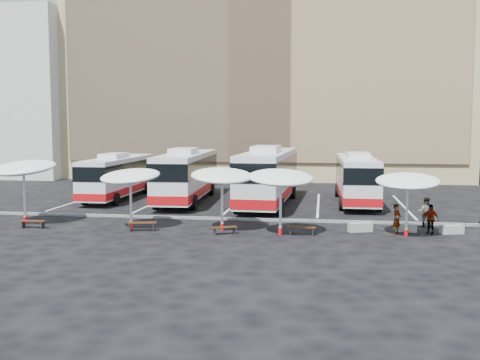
# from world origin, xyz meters

# --- Properties ---
(ground) EXTENTS (120.00, 120.00, 0.00)m
(ground) POSITION_xyz_m (0.00, 0.00, 0.00)
(ground) COLOR black
(ground) RESTS_ON ground
(sandstone_building) EXTENTS (42.00, 18.25, 29.60)m
(sandstone_building) POSITION_xyz_m (0.00, 31.87, 12.63)
(sandstone_building) COLOR tan
(sandstone_building) RESTS_ON ground
(apartment_block) EXTENTS (14.00, 14.00, 18.00)m
(apartment_block) POSITION_xyz_m (-28.00, 28.00, 9.00)
(apartment_block) COLOR beige
(apartment_block) RESTS_ON ground
(curb_divider) EXTENTS (34.00, 0.25, 0.15)m
(curb_divider) POSITION_xyz_m (0.00, 0.50, 0.07)
(curb_divider) COLOR black
(curb_divider) RESTS_ON ground
(bay_lines) EXTENTS (24.15, 12.00, 0.01)m
(bay_lines) POSITION_xyz_m (0.00, 8.00, 0.01)
(bay_lines) COLOR white
(bay_lines) RESTS_ON ground
(bus_0) EXTENTS (2.68, 11.30, 3.59)m
(bus_0) POSITION_xyz_m (-9.48, 9.04, 1.83)
(bus_0) COLOR silver
(bus_0) RESTS_ON ground
(bus_1) EXTENTS (3.41, 12.90, 4.06)m
(bus_1) POSITION_xyz_m (-3.83, 8.26, 2.07)
(bus_1) COLOR silver
(bus_1) RESTS_ON ground
(bus_2) EXTENTS (3.59, 13.65, 4.30)m
(bus_2) POSITION_xyz_m (2.43, 7.31, 2.19)
(bus_2) COLOR silver
(bus_2) RESTS_ON ground
(bus_3) EXTENTS (2.92, 11.95, 3.78)m
(bus_3) POSITION_xyz_m (8.75, 9.16, 1.93)
(bus_3) COLOR silver
(bus_3) RESTS_ON ground
(sunshade_0) EXTENTS (4.44, 4.48, 3.85)m
(sunshade_0) POSITION_xyz_m (-10.82, -2.61, 3.27)
(sunshade_0) COLOR silver
(sunshade_0) RESTS_ON ground
(sunshade_1) EXTENTS (4.05, 4.08, 3.44)m
(sunshade_1) POSITION_xyz_m (-4.23, -3.09, 2.92)
(sunshade_1) COLOR silver
(sunshade_1) RESTS_ON ground
(sunshade_2) EXTENTS (4.45, 4.47, 3.53)m
(sunshade_2) POSITION_xyz_m (0.90, -2.94, 3.00)
(sunshade_2) COLOR silver
(sunshade_2) RESTS_ON ground
(sunshade_3) EXTENTS (4.30, 4.33, 3.57)m
(sunshade_3) POSITION_xyz_m (4.14, -3.74, 3.03)
(sunshade_3) COLOR silver
(sunshade_3) RESTS_ON ground
(sunshade_4) EXTENTS (3.62, 3.66, 3.39)m
(sunshade_4) POSITION_xyz_m (10.61, -3.17, 2.88)
(sunshade_4) COLOR silver
(sunshade_4) RESTS_ON ground
(wood_bench_0) EXTENTS (1.43, 0.42, 0.43)m
(wood_bench_0) POSITION_xyz_m (-9.72, -3.77, 0.33)
(wood_bench_0) COLOR #321A0B
(wood_bench_0) RESTS_ON ground
(wood_bench_1) EXTENTS (1.62, 0.76, 0.48)m
(wood_bench_1) POSITION_xyz_m (-3.43, -3.65, 0.37)
(wood_bench_1) COLOR #321A0B
(wood_bench_1) RESTS_ON ground
(wood_bench_2) EXTENTS (1.35, 0.88, 0.41)m
(wood_bench_2) POSITION_xyz_m (1.21, -3.92, 0.31)
(wood_bench_2) COLOR #321A0B
(wood_bench_2) RESTS_ON ground
(wood_bench_3) EXTENTS (1.48, 0.47, 0.45)m
(wood_bench_3) POSITION_xyz_m (5.22, -3.54, 0.34)
(wood_bench_3) COLOR #321A0B
(wood_bench_3) RESTS_ON ground
(conc_bench_0) EXTENTS (1.37, 0.86, 0.49)m
(conc_bench_0) POSITION_xyz_m (8.34, -2.13, 0.24)
(conc_bench_0) COLOR gray
(conc_bench_0) RESTS_ON ground
(conc_bench_1) EXTENTS (1.19, 0.62, 0.42)m
(conc_bench_1) POSITION_xyz_m (10.81, -1.75, 0.21)
(conc_bench_1) COLOR gray
(conc_bench_1) RESTS_ON ground
(conc_bench_2) EXTENTS (1.28, 0.67, 0.46)m
(conc_bench_2) POSITION_xyz_m (13.12, -2.00, 0.23)
(conc_bench_2) COLOR gray
(conc_bench_2) RESTS_ON ground
(passenger_0) EXTENTS (0.68, 0.71, 1.64)m
(passenger_0) POSITION_xyz_m (10.18, -2.73, 0.82)
(passenger_0) COLOR black
(passenger_0) RESTS_ON ground
(passenger_1) EXTENTS (0.98, 0.87, 1.68)m
(passenger_1) POSITION_xyz_m (12.10, -0.15, 0.84)
(passenger_1) COLOR black
(passenger_1) RESTS_ON ground
(passenger_2) EXTENTS (0.99, 0.84, 1.59)m
(passenger_2) POSITION_xyz_m (11.97, -2.18, 0.79)
(passenger_2) COLOR black
(passenger_2) RESTS_ON ground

